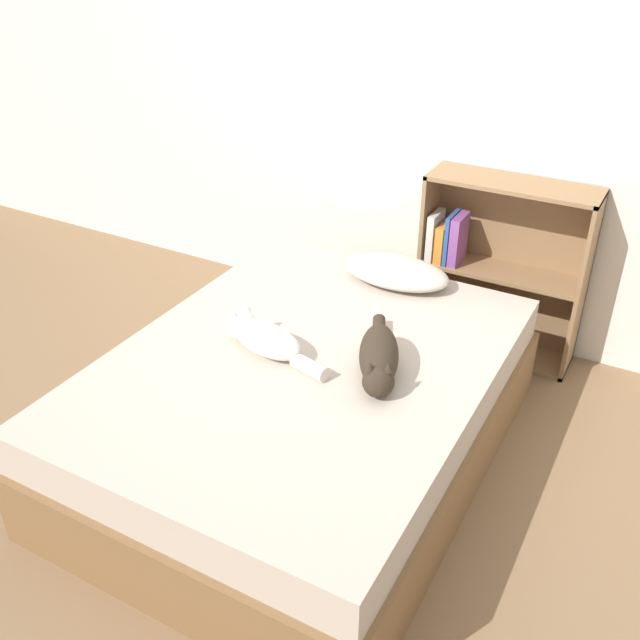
# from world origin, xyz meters

# --- Properties ---
(ground_plane) EXTENTS (8.00, 8.00, 0.00)m
(ground_plane) POSITION_xyz_m (0.00, 0.00, 0.00)
(ground_plane) COLOR #846647
(wall_back) EXTENTS (8.00, 0.06, 2.50)m
(wall_back) POSITION_xyz_m (0.00, 1.36, 1.25)
(wall_back) COLOR white
(wall_back) RESTS_ON ground_plane
(bed) EXTENTS (1.43, 1.87, 0.49)m
(bed) POSITION_xyz_m (0.00, 0.00, 0.24)
(bed) COLOR brown
(bed) RESTS_ON ground_plane
(pillow) EXTENTS (0.51, 0.29, 0.11)m
(pillow) POSITION_xyz_m (0.06, 0.76, 0.55)
(pillow) COLOR beige
(pillow) RESTS_ON bed
(cat_light) EXTENTS (0.52, 0.24, 0.15)m
(cat_light) POSITION_xyz_m (-0.17, -0.02, 0.55)
(cat_light) COLOR white
(cat_light) RESTS_ON bed
(cat_dark) EXTENTS (0.31, 0.53, 0.15)m
(cat_dark) POSITION_xyz_m (0.30, 0.05, 0.56)
(cat_dark) COLOR #33281E
(cat_dark) RESTS_ON bed
(bookshelf) EXTENTS (0.80, 0.26, 0.91)m
(bookshelf) POSITION_xyz_m (0.41, 1.22, 0.47)
(bookshelf) COLOR #8E6B47
(bookshelf) RESTS_ON ground_plane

